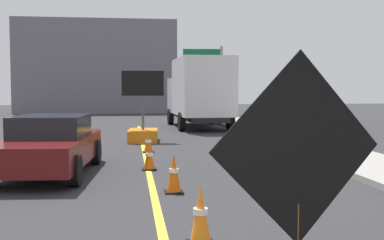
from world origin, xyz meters
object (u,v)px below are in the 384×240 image
at_px(box_truck, 199,91).
at_px(pickup_car, 50,145).
at_px(arrow_board_trailer, 143,129).
at_px(traffic_cone_curbside, 148,143).
at_px(traffic_cone_near_sign, 201,216).
at_px(traffic_cone_far_lane, 149,157).
at_px(roadwork_sign, 298,154).
at_px(highway_guide_sign, 210,69).
at_px(traffic_cone_mid_lane, 174,174).

bearing_deg(box_truck, pickup_car, -112.91).
xyz_separation_m(arrow_board_trailer, traffic_cone_curbside, (0.08, -3.27, -0.18)).
distance_m(box_truck, traffic_cone_curbside, 9.90).
distance_m(traffic_cone_near_sign, traffic_cone_far_lane, 5.87).
distance_m(roadwork_sign, pickup_car, 8.42).
height_order(roadwork_sign, traffic_cone_curbside, roadwork_sign).
height_order(highway_guide_sign, traffic_cone_far_lane, highway_guide_sign).
xyz_separation_m(pickup_car, traffic_cone_near_sign, (2.78, -5.56, -0.31)).
distance_m(highway_guide_sign, traffic_cone_curbside, 19.12).
bearing_deg(box_truck, traffic_cone_far_lane, -103.77).
relative_size(roadwork_sign, highway_guide_sign, 0.47).
bearing_deg(traffic_cone_far_lane, traffic_cone_curbside, 88.34).
bearing_deg(highway_guide_sign, traffic_cone_curbside, -105.46).
height_order(traffic_cone_far_lane, traffic_cone_curbside, traffic_cone_far_lane).
height_order(box_truck, traffic_cone_mid_lane, box_truck).
xyz_separation_m(highway_guide_sign, traffic_cone_far_lane, (-5.12, -21.41, -3.10)).
distance_m(pickup_car, traffic_cone_mid_lane, 3.65).
height_order(roadwork_sign, traffic_cone_near_sign, roadwork_sign).
bearing_deg(pickup_car, roadwork_sign, -66.97).
bearing_deg(pickup_car, highway_guide_sign, 71.00).
relative_size(roadwork_sign, traffic_cone_curbside, 3.80).
xyz_separation_m(box_truck, pickup_car, (-5.42, -12.82, -1.20)).
bearing_deg(roadwork_sign, box_truck, 84.06).
bearing_deg(traffic_cone_curbside, traffic_cone_far_lane, -91.66).
bearing_deg(box_truck, traffic_cone_mid_lane, -100.05).
relative_size(pickup_car, traffic_cone_mid_lane, 5.99).
bearing_deg(highway_guide_sign, arrow_board_trailer, -108.91).
xyz_separation_m(box_truck, traffic_cone_far_lane, (-3.07, -12.53, -1.56)).
relative_size(traffic_cone_near_sign, traffic_cone_far_lane, 1.17).
distance_m(traffic_cone_mid_lane, traffic_cone_curbside, 5.93).
bearing_deg(pickup_car, traffic_cone_near_sign, -63.45).
bearing_deg(traffic_cone_far_lane, traffic_cone_near_sign, -85.79).
xyz_separation_m(roadwork_sign, box_truck, (2.14, 20.54, 0.42)).
xyz_separation_m(roadwork_sign, highway_guide_sign, (4.19, 29.42, 1.95)).
xyz_separation_m(arrow_board_trailer, traffic_cone_near_sign, (0.42, -12.34, -0.10)).
height_order(roadwork_sign, highway_guide_sign, highway_guide_sign).
relative_size(arrow_board_trailer, traffic_cone_near_sign, 3.46).
relative_size(highway_guide_sign, traffic_cone_far_lane, 7.50).
relative_size(roadwork_sign, box_truck, 0.34).
height_order(arrow_board_trailer, traffic_cone_near_sign, arrow_board_trailer).
bearing_deg(roadwork_sign, highway_guide_sign, 81.90).
relative_size(roadwork_sign, arrow_board_trailer, 0.86).
bearing_deg(traffic_cone_mid_lane, traffic_cone_far_lane, 97.82).
height_order(roadwork_sign, arrow_board_trailer, arrow_board_trailer).
distance_m(arrow_board_trailer, traffic_cone_mid_lane, 9.20).
relative_size(pickup_car, traffic_cone_near_sign, 5.85).
xyz_separation_m(box_truck, traffic_cone_mid_lane, (-2.70, -15.22, -1.52)).
bearing_deg(roadwork_sign, traffic_cone_curbside, 94.28).
bearing_deg(traffic_cone_near_sign, roadwork_sign, -76.87).
height_order(pickup_car, highway_guide_sign, highway_guide_sign).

